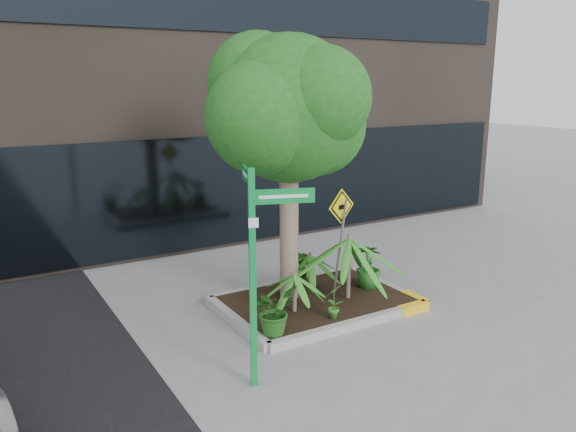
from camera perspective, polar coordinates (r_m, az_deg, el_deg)
ground at (r=9.87m, az=2.91°, el=-9.94°), size 80.00×80.00×0.00m
planter at (r=10.16m, az=3.15°, el=-8.62°), size 3.35×2.36×0.15m
tree at (r=9.49m, az=0.05°, el=10.80°), size 3.17×2.81×4.76m
palm_front at (r=9.87m, az=6.27°, el=-2.27°), size 1.33×1.33×1.48m
palm_left at (r=9.38m, az=0.67°, el=-6.05°), size 0.77×0.77×0.85m
palm_back at (r=10.42m, az=2.23°, el=-4.00°), size 0.77×0.77×0.86m
shrub_a at (r=8.68m, az=-1.45°, el=-9.53°), size 0.89×0.89×0.75m
shrub_b at (r=10.63m, az=8.21°, el=-5.02°), size 0.66×0.66×0.84m
shrub_c at (r=9.26m, az=4.68°, el=-8.58°), size 0.42×0.42×0.60m
shrub_d at (r=10.70m, az=1.42°, el=-5.23°), size 0.43×0.43×0.67m
street_sign_post at (r=7.13m, az=-3.26°, el=-3.89°), size 0.82×1.04×2.91m
cattle_sign at (r=9.73m, az=5.37°, el=-0.97°), size 0.61×0.29×2.00m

